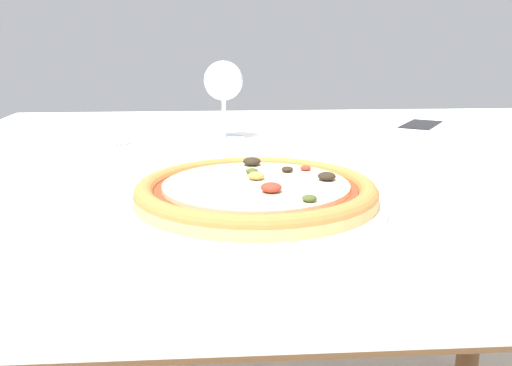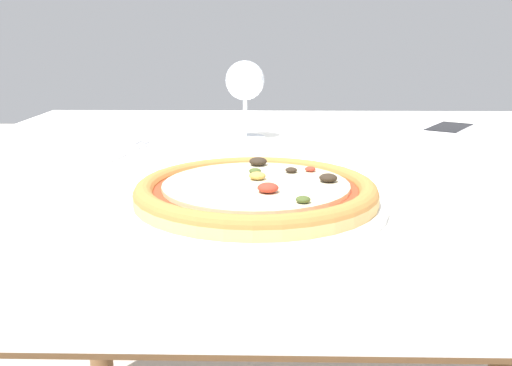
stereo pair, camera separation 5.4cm
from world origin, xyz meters
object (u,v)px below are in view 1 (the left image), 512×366
at_px(dining_table, 306,204).
at_px(cell_phone, 421,127).
at_px(wine_glass_far_left, 223,84).
at_px(pizza_plate, 256,194).
at_px(fork, 112,152).

xyz_separation_m(dining_table, cell_phone, (0.27, 0.25, 0.08)).
bearing_deg(dining_table, cell_phone, 42.12).
relative_size(wine_glass_far_left, cell_phone, 0.90).
xyz_separation_m(pizza_plate, fork, (-0.21, 0.32, -0.01)).
distance_m(pizza_plate, cell_phone, 0.64).
xyz_separation_m(fork, wine_glass_far_left, (0.19, 0.12, 0.10)).
bearing_deg(pizza_plate, fork, 123.85).
distance_m(pizza_plate, wine_glass_far_left, 0.45).
height_order(pizza_plate, fork, pizza_plate).
bearing_deg(pizza_plate, cell_phone, 54.24).
xyz_separation_m(wine_glass_far_left, cell_phone, (0.40, 0.08, -0.10)).
bearing_deg(cell_phone, fork, -161.30).
xyz_separation_m(dining_table, fork, (-0.31, 0.05, 0.08)).
xyz_separation_m(fork, cell_phone, (0.59, 0.20, 0.00)).
xyz_separation_m(dining_table, wine_glass_far_left, (-0.13, 0.17, 0.18)).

